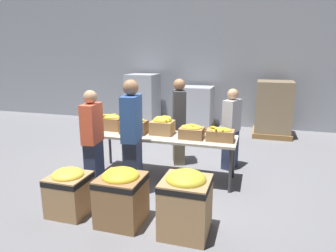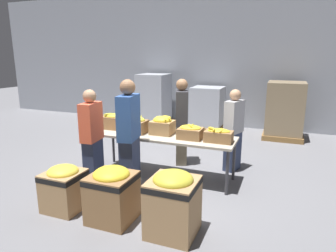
{
  "view_description": "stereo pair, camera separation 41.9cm",
  "coord_description": "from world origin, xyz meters",
  "px_view_note": "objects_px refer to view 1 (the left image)",
  "views": [
    {
      "loc": [
        1.53,
        -4.77,
        2.13
      ],
      "look_at": [
        0.06,
        0.11,
        0.9
      ],
      "focal_mm": 32.0,
      "sensor_mm": 36.0,
      "label": 1
    },
    {
      "loc": [
        1.92,
        -4.63,
        2.13
      ],
      "look_at": [
        0.06,
        0.11,
        0.9
      ],
      "focal_mm": 32.0,
      "sensor_mm": 36.0,
      "label": 2
    }
  ],
  "objects_px": {
    "banana_box_4": "(220,134)",
    "pallet_stack_1": "(197,108)",
    "banana_box_2": "(162,125)",
    "donation_bin_1": "(121,194)",
    "sorting_table": "(163,138)",
    "volunteer_1": "(93,140)",
    "volunteer_3": "(132,137)",
    "volunteer_2": "(179,122)",
    "donation_bin_2": "(186,201)",
    "banana_box_0": "(111,122)",
    "banana_box_3": "(192,131)",
    "volunteer_0": "(231,130)",
    "donation_bin_0": "(69,190)",
    "pallet_stack_0": "(143,100)",
    "banana_box_1": "(134,125)",
    "pallet_stack_2": "(273,109)"
  },
  "relations": [
    {
      "from": "volunteer_0",
      "to": "banana_box_2",
      "type": "bearing_deg",
      "value": -38.61
    },
    {
      "from": "sorting_table",
      "to": "pallet_stack_1",
      "type": "distance_m",
      "value": 3.66
    },
    {
      "from": "sorting_table",
      "to": "donation_bin_0",
      "type": "height_order",
      "value": "sorting_table"
    },
    {
      "from": "volunteer_0",
      "to": "pallet_stack_0",
      "type": "bearing_deg",
      "value": -115.32
    },
    {
      "from": "banana_box_2",
      "to": "pallet_stack_0",
      "type": "relative_size",
      "value": 0.25
    },
    {
      "from": "donation_bin_0",
      "to": "volunteer_2",
      "type": "bearing_deg",
      "value": 68.72
    },
    {
      "from": "banana_box_2",
      "to": "banana_box_3",
      "type": "xyz_separation_m",
      "value": [
        0.55,
        -0.11,
        -0.04
      ]
    },
    {
      "from": "banana_box_3",
      "to": "pallet_stack_1",
      "type": "bearing_deg",
      "value": 99.79
    },
    {
      "from": "volunteer_1",
      "to": "donation_bin_2",
      "type": "xyz_separation_m",
      "value": [
        1.74,
        -0.87,
        -0.36
      ]
    },
    {
      "from": "banana_box_3",
      "to": "donation_bin_2",
      "type": "xyz_separation_m",
      "value": [
        0.27,
        -1.55,
        -0.45
      ]
    },
    {
      "from": "banana_box_4",
      "to": "pallet_stack_0",
      "type": "height_order",
      "value": "pallet_stack_0"
    },
    {
      "from": "banana_box_2",
      "to": "volunteer_2",
      "type": "bearing_deg",
      "value": 80.36
    },
    {
      "from": "sorting_table",
      "to": "volunteer_3",
      "type": "bearing_deg",
      "value": -113.11
    },
    {
      "from": "volunteer_1",
      "to": "volunteer_0",
      "type": "bearing_deg",
      "value": -60.79
    },
    {
      "from": "sorting_table",
      "to": "donation_bin_0",
      "type": "bearing_deg",
      "value": -117.69
    },
    {
      "from": "donation_bin_0",
      "to": "banana_box_4",
      "type": "bearing_deg",
      "value": 40.08
    },
    {
      "from": "banana_box_0",
      "to": "donation_bin_0",
      "type": "relative_size",
      "value": 0.67
    },
    {
      "from": "banana_box_0",
      "to": "volunteer_0",
      "type": "relative_size",
      "value": 0.29
    },
    {
      "from": "banana_box_2",
      "to": "donation_bin_1",
      "type": "distance_m",
      "value": 1.74
    },
    {
      "from": "volunteer_2",
      "to": "donation_bin_2",
      "type": "distance_m",
      "value": 2.49
    },
    {
      "from": "sorting_table",
      "to": "banana_box_1",
      "type": "relative_size",
      "value": 5.68
    },
    {
      "from": "donation_bin_0",
      "to": "volunteer_3",
      "type": "bearing_deg",
      "value": 59.17
    },
    {
      "from": "banana_box_3",
      "to": "volunteer_2",
      "type": "relative_size",
      "value": 0.23
    },
    {
      "from": "volunteer_0",
      "to": "volunteer_3",
      "type": "xyz_separation_m",
      "value": [
        -1.38,
        -1.44,
        0.12
      ]
    },
    {
      "from": "banana_box_0",
      "to": "banana_box_3",
      "type": "distance_m",
      "value": 1.56
    },
    {
      "from": "pallet_stack_0",
      "to": "pallet_stack_1",
      "type": "xyz_separation_m",
      "value": [
        1.69,
        -0.03,
        -0.16
      ]
    },
    {
      "from": "sorting_table",
      "to": "volunteer_2",
      "type": "distance_m",
      "value": 0.78
    },
    {
      "from": "volunteer_2",
      "to": "banana_box_3",
      "type": "bearing_deg",
      "value": 8.31
    },
    {
      "from": "volunteer_0",
      "to": "volunteer_3",
      "type": "bearing_deg",
      "value": -24.06
    },
    {
      "from": "banana_box_3",
      "to": "volunteer_2",
      "type": "height_order",
      "value": "volunteer_2"
    },
    {
      "from": "banana_box_4",
      "to": "donation_bin_1",
      "type": "relative_size",
      "value": 0.6
    },
    {
      "from": "banana_box_2",
      "to": "banana_box_4",
      "type": "xyz_separation_m",
      "value": [
        1.02,
        -0.12,
        -0.05
      ]
    },
    {
      "from": "banana_box_1",
      "to": "banana_box_3",
      "type": "relative_size",
      "value": 1.13
    },
    {
      "from": "donation_bin_0",
      "to": "pallet_stack_1",
      "type": "height_order",
      "value": "pallet_stack_1"
    },
    {
      "from": "volunteer_3",
      "to": "pallet_stack_1",
      "type": "xyz_separation_m",
      "value": [
        0.16,
        4.33,
        -0.28
      ]
    },
    {
      "from": "volunteer_3",
      "to": "pallet_stack_1",
      "type": "height_order",
      "value": "volunteer_3"
    },
    {
      "from": "banana_box_4",
      "to": "pallet_stack_1",
      "type": "bearing_deg",
      "value": 106.71
    },
    {
      "from": "volunteer_2",
      "to": "pallet_stack_0",
      "type": "xyz_separation_m",
      "value": [
        -1.9,
        2.92,
        -0.07
      ]
    },
    {
      "from": "donation_bin_0",
      "to": "pallet_stack_0",
      "type": "height_order",
      "value": "pallet_stack_0"
    },
    {
      "from": "volunteer_0",
      "to": "pallet_stack_1",
      "type": "height_order",
      "value": "volunteer_0"
    },
    {
      "from": "donation_bin_2",
      "to": "pallet_stack_2",
      "type": "bearing_deg",
      "value": 77.08
    },
    {
      "from": "banana_box_4",
      "to": "banana_box_3",
      "type": "bearing_deg",
      "value": 177.95
    },
    {
      "from": "donation_bin_1",
      "to": "sorting_table",
      "type": "bearing_deg",
      "value": 88.08
    },
    {
      "from": "volunteer_1",
      "to": "volunteer_3",
      "type": "xyz_separation_m",
      "value": [
        0.67,
        0.04,
        0.09
      ]
    },
    {
      "from": "banana_box_3",
      "to": "pallet_stack_0",
      "type": "bearing_deg",
      "value": 122.06
    },
    {
      "from": "pallet_stack_0",
      "to": "banana_box_4",
      "type": "bearing_deg",
      "value": -53.1
    },
    {
      "from": "sorting_table",
      "to": "pallet_stack_1",
      "type": "bearing_deg",
      "value": 91.92
    },
    {
      "from": "sorting_table",
      "to": "banana_box_3",
      "type": "distance_m",
      "value": 0.54
    },
    {
      "from": "banana_box_0",
      "to": "banana_box_4",
      "type": "height_order",
      "value": "banana_box_0"
    },
    {
      "from": "pallet_stack_1",
      "to": "volunteer_1",
      "type": "bearing_deg",
      "value": -100.79
    }
  ]
}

